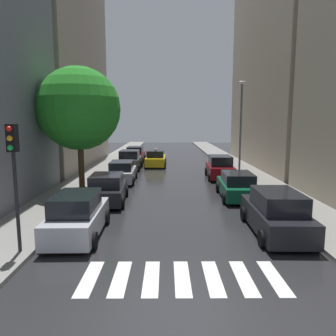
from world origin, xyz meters
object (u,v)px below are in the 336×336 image
at_px(parked_car_right_nearest, 276,213).
at_px(street_tree_left, 79,109).
at_px(lamp_post_right, 241,122).
at_px(parked_car_left_fourth, 130,160).
at_px(parked_car_right_third, 220,168).
at_px(parked_car_right_second, 237,186).
at_px(taxi_midroad, 156,159).
at_px(traffic_light_left_corner, 14,160).
at_px(parked_car_left_third, 122,172).
at_px(parked_car_left_second, 107,189).
at_px(parked_car_left_nearest, 78,216).
at_px(parked_car_left_fifth, 135,155).

relative_size(parked_car_right_nearest, street_tree_left, 0.63).
distance_m(parked_car_right_nearest, lamp_post_right, 14.06).
bearing_deg(parked_car_left_fourth, parked_car_right_third, -121.93).
bearing_deg(parked_car_right_third, parked_car_right_second, -178.56).
bearing_deg(parked_car_right_third, taxi_midroad, 40.19).
height_order(taxi_midroad, traffic_light_left_corner, traffic_light_left_corner).
xyz_separation_m(parked_car_right_second, street_tree_left, (-9.55, 1.42, 4.54)).
xyz_separation_m(parked_car_right_third, street_tree_left, (-9.61, -5.18, 4.43)).
relative_size(parked_car_left_third, parked_car_left_fourth, 1.04).
xyz_separation_m(parked_car_right_third, lamp_post_right, (1.74, 0.83, 3.60)).
distance_m(street_tree_left, lamp_post_right, 12.88).
height_order(parked_car_left_third, street_tree_left, street_tree_left).
bearing_deg(parked_car_right_third, parked_car_left_second, 137.27).
relative_size(parked_car_left_fourth, parked_car_right_nearest, 0.86).
distance_m(parked_car_left_nearest, parked_car_left_fifth, 23.48).
bearing_deg(street_tree_left, parked_car_left_fourth, 79.25).
height_order(parked_car_right_second, taxi_midroad, taxi_midroad).
distance_m(parked_car_left_nearest, traffic_light_left_corner, 3.44).
bearing_deg(street_tree_left, taxi_midroad, 70.22).
bearing_deg(parked_car_left_fifth, parked_car_left_nearest, -179.26).
distance_m(parked_car_left_third, street_tree_left, 6.18).
height_order(parked_car_right_third, lamp_post_right, lamp_post_right).
distance_m(parked_car_right_second, parked_car_right_third, 6.60).
bearing_deg(taxi_midroad, traffic_light_left_corner, 170.91).
bearing_deg(parked_car_left_fifth, lamp_post_right, -134.80).
xyz_separation_m(parked_car_right_second, taxi_midroad, (-5.25, 13.36, 0.04)).
relative_size(parked_car_right_nearest, taxi_midroad, 1.10).
xyz_separation_m(parked_car_left_third, parked_car_left_fifth, (-0.13, 12.03, 0.05)).
height_order(parked_car_left_fifth, parked_car_right_second, parked_car_left_fifth).
relative_size(parked_car_left_second, parked_car_left_third, 0.99).
distance_m(street_tree_left, traffic_light_left_corner, 9.87).
relative_size(street_tree_left, lamp_post_right, 1.02).
bearing_deg(parked_car_right_third, street_tree_left, 120.34).
relative_size(parked_car_left_third, lamp_post_right, 0.58).
xyz_separation_m(parked_car_left_fourth, parked_car_right_third, (7.69, -4.92, 0.01)).
relative_size(parked_car_left_third, traffic_light_left_corner, 1.01).
height_order(parked_car_left_fifth, lamp_post_right, lamp_post_right).
xyz_separation_m(parked_car_left_third, parked_car_right_nearest, (7.75, -11.16, 0.09)).
distance_m(parked_car_left_second, parked_car_right_third, 10.75).
relative_size(parked_car_right_second, parked_car_right_third, 1.03).
bearing_deg(parked_car_left_second, traffic_light_left_corner, 164.26).
bearing_deg(traffic_light_left_corner, street_tree_left, 92.10).
xyz_separation_m(taxi_midroad, lamp_post_right, (7.06, -5.93, 3.68)).
bearing_deg(parked_car_left_nearest, traffic_light_left_corner, 140.68).
xyz_separation_m(parked_car_left_fourth, parked_car_right_nearest, (7.88, -17.58, -0.01)).
bearing_deg(parked_car_left_second, parked_car_left_fifth, -2.15).
bearing_deg(taxi_midroad, parked_car_left_third, 166.03).
xyz_separation_m(parked_car_left_third, parked_car_right_second, (7.50, -5.09, -0.01)).
bearing_deg(parked_car_left_fourth, traffic_light_left_corner, 176.12).
xyz_separation_m(parked_car_left_third, parked_car_left_fourth, (-0.13, 6.42, 0.09)).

